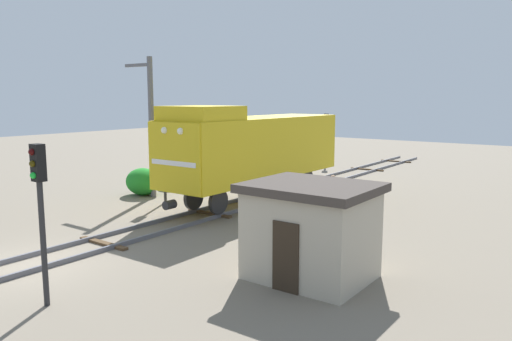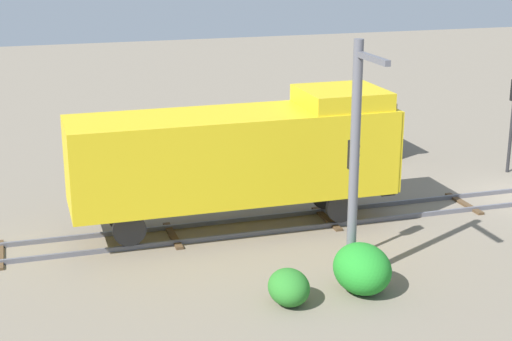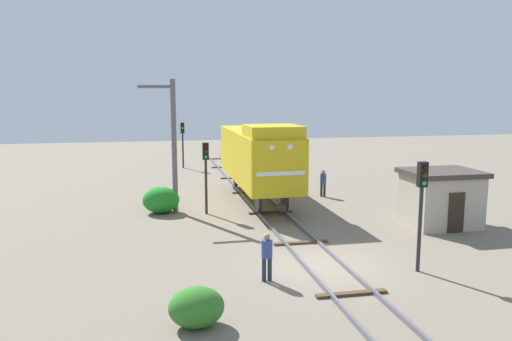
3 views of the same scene
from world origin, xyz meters
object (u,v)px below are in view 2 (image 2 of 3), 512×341
at_px(locomotive, 240,153).
at_px(catenary_mast, 355,158).
at_px(worker_by_signal, 203,169).
at_px(relay_hut, 350,127).
at_px(traffic_signal_mid, 353,177).

xyz_separation_m(locomotive, catenary_mast, (-5.07, -1.95, 1.04)).
relative_size(worker_by_signal, relay_hut, 0.49).
xyz_separation_m(locomotive, worker_by_signal, (4.20, 0.30, -1.78)).
relative_size(catenary_mast, relay_hut, 2.04).
xyz_separation_m(traffic_signal_mid, worker_by_signal, (7.60, 2.94, -1.68)).
xyz_separation_m(locomotive, traffic_signal_mid, (-3.40, -2.64, -0.10)).
distance_m(worker_by_signal, catenary_mast, 9.94).
bearing_deg(relay_hut, worker_by_signal, 113.29).
bearing_deg(traffic_signal_mid, locomotive, 37.86).
xyz_separation_m(locomotive, relay_hut, (7.50, -7.37, -1.38)).
relative_size(locomotive, relay_hut, 3.31).
distance_m(locomotive, worker_by_signal, 4.57).
height_order(locomotive, worker_by_signal, locomotive).
xyz_separation_m(traffic_signal_mid, catenary_mast, (-1.67, 0.69, 1.14)).
bearing_deg(worker_by_signal, catenary_mast, -108.71).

